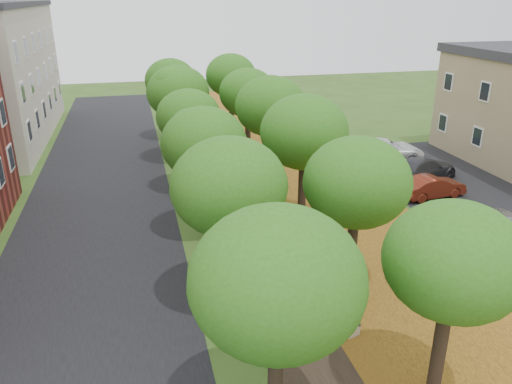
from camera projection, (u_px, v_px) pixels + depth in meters
street_asphalt at (98, 218)px, 25.87m from camera, size 8.00×70.00×0.01m
footpath at (239, 205)px, 27.54m from camera, size 3.20×70.00×0.01m
leaf_verge at (324, 197)px, 28.66m from camera, size 7.50×70.00×0.01m
parking_lot at (445, 179)px, 31.45m from camera, size 9.00×16.00×0.01m
tree_row_west at (196, 128)px, 25.41m from camera, size 3.94×33.94×6.19m
tree_row_east at (286, 123)px, 26.48m from camera, size 3.94×33.94×6.19m
bench at (338, 315)px, 17.34m from camera, size 1.01×1.82×0.83m
car_silver at (481, 216)px, 24.57m from camera, size 3.90×1.73×1.30m
car_red at (433, 187)px, 28.42m from camera, size 3.97×1.79×1.26m
car_grey at (423, 169)px, 31.08m from camera, size 5.29×3.50×1.42m
car_white at (384, 150)px, 34.78m from camera, size 5.83×3.54×1.51m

